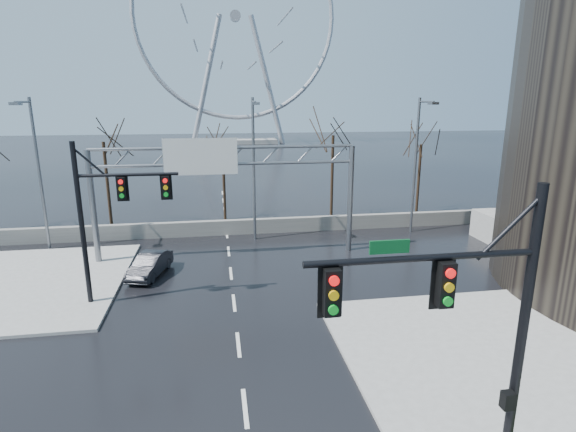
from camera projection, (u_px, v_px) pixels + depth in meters
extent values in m
plane|color=black|center=(245.00, 408.00, 14.69)|extent=(260.00, 260.00, 0.00)
cube|color=gray|center=(489.00, 348.00, 18.14)|extent=(12.00, 10.00, 0.15)
cube|color=gray|center=(28.00, 284.00, 24.44)|extent=(10.00, 12.00, 0.15)
cube|color=slate|center=(227.00, 227.00, 33.68)|extent=(52.00, 0.50, 1.10)
cylinder|color=black|center=(520.00, 345.00, 10.89)|extent=(0.24, 0.24, 8.00)
cylinder|color=black|center=(423.00, 258.00, 9.87)|extent=(5.40, 0.16, 0.16)
cube|color=black|center=(445.00, 285.00, 9.95)|extent=(0.35, 0.28, 1.05)
cube|color=black|center=(332.00, 292.00, 9.55)|extent=(0.35, 0.28, 1.05)
cylinder|color=black|center=(82.00, 226.00, 21.22)|extent=(0.24, 0.24, 8.00)
cylinder|color=black|center=(128.00, 175.00, 20.98)|extent=(4.60, 0.16, 0.16)
cube|color=black|center=(122.00, 188.00, 20.94)|extent=(0.35, 0.28, 1.05)
cube|color=black|center=(166.00, 187.00, 21.25)|extent=(0.35, 0.28, 1.05)
cylinder|color=slate|center=(93.00, 208.00, 26.92)|extent=(0.36, 0.36, 7.00)
cylinder|color=slate|center=(350.00, 199.00, 29.41)|extent=(0.36, 0.36, 7.00)
cylinder|color=slate|center=(225.00, 148.00, 27.30)|extent=(16.00, 0.20, 0.20)
cylinder|color=slate|center=(226.00, 164.00, 27.54)|extent=(16.00, 0.20, 0.20)
cube|color=#09481E|center=(201.00, 157.00, 27.04)|extent=(4.20, 0.10, 2.00)
cube|color=silver|center=(201.00, 157.00, 26.99)|extent=(4.40, 0.02, 2.20)
cylinder|color=slate|center=(40.00, 176.00, 29.28)|extent=(0.20, 0.20, 10.00)
cylinder|color=slate|center=(22.00, 102.00, 27.06)|extent=(0.12, 2.20, 0.12)
cube|color=slate|center=(16.00, 104.00, 26.12)|extent=(0.50, 0.70, 0.18)
cylinder|color=slate|center=(254.00, 171.00, 31.45)|extent=(0.20, 0.20, 10.00)
cylinder|color=slate|center=(254.00, 102.00, 29.23)|extent=(0.12, 2.20, 0.12)
cube|color=slate|center=(255.00, 103.00, 28.30)|extent=(0.50, 0.70, 0.18)
cylinder|color=slate|center=(415.00, 167.00, 33.31)|extent=(0.20, 0.20, 10.00)
cylinder|color=slate|center=(427.00, 102.00, 31.09)|extent=(0.12, 2.20, 0.12)
cube|color=slate|center=(433.00, 103.00, 30.16)|extent=(0.50, 0.70, 0.18)
cylinder|color=black|center=(108.00, 185.00, 34.93)|extent=(0.24, 0.24, 6.75)
cylinder|color=black|center=(224.00, 185.00, 37.39)|extent=(0.24, 0.24, 5.85)
cylinder|color=black|center=(332.00, 178.00, 37.69)|extent=(0.24, 0.24, 7.02)
cylinder|color=black|center=(419.00, 179.00, 39.52)|extent=(0.24, 0.24, 6.12)
cube|color=gray|center=(239.00, 141.00, 106.17)|extent=(18.00, 6.00, 1.00)
torus|color=#B2B2B7|center=(235.00, 16.00, 99.34)|extent=(45.00, 1.00, 45.00)
cylinder|color=#B2B2B7|center=(235.00, 16.00, 99.34)|extent=(2.40, 1.50, 2.40)
cylinder|color=#B2B2B7|center=(206.00, 82.00, 101.73)|extent=(8.28, 1.20, 28.82)
cylinder|color=#B2B2B7|center=(267.00, 82.00, 103.90)|extent=(8.28, 1.20, 28.82)
imported|color=black|center=(150.00, 265.00, 25.74)|extent=(2.37, 4.09, 1.27)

